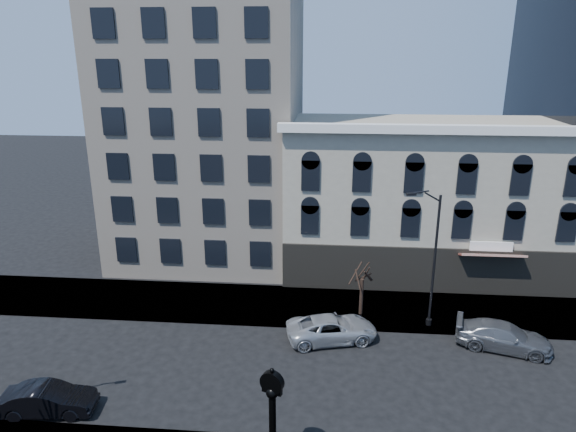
{
  "coord_description": "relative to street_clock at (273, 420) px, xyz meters",
  "views": [
    {
      "loc": [
        4.45,
        -24.47,
        17.23
      ],
      "look_at": [
        2.0,
        4.0,
        8.0
      ],
      "focal_mm": 32.0,
      "sensor_mm": 36.0,
      "label": 1
    }
  ],
  "objects": [
    {
      "name": "street_lamp_far",
      "position": [
        8.18,
        12.34,
        4.91
      ],
      "size": [
        2.36,
        0.88,
        9.33
      ],
      "rotation": [
        0.0,
        0.0,
        3.41
      ],
      "color": "black",
      "rests_on": "sidewalk_far"
    },
    {
      "name": "car_far_b",
      "position": [
        12.85,
        10.25,
        -1.44
      ],
      "size": [
        5.94,
        3.61,
        1.61
      ],
      "primitive_type": "imported",
      "rotation": [
        0.0,
        0.0,
        1.31
      ],
      "color": "#595B60",
      "rests_on": "ground"
    },
    {
      "name": "ground",
      "position": [
        -2.24,
        6.52,
        -2.25
      ],
      "size": [
        160.0,
        160.0,
        0.0
      ],
      "primitive_type": "plane",
      "color": "black",
      "rests_on": "ground"
    },
    {
      "name": "sidewalk_far",
      "position": [
        -2.24,
        14.52,
        -2.19
      ],
      "size": [
        160.0,
        6.0,
        0.12
      ],
      "primitive_type": "cube",
      "color": "gray",
      "rests_on": "ground"
    },
    {
      "name": "car_far_a",
      "position": [
        2.51,
        10.34,
        -1.47
      ],
      "size": [
        6.07,
        3.87,
        1.56
      ],
      "primitive_type": "imported",
      "rotation": [
        0.0,
        0.0,
        1.82
      ],
      "color": "#A5A8AD",
      "rests_on": "ground"
    },
    {
      "name": "victorian_row",
      "position": [
        9.76,
        22.42,
        3.75
      ],
      "size": [
        22.6,
        11.19,
        12.5
      ],
      "color": "#A9A08B",
      "rests_on": "ground"
    },
    {
      "name": "bare_tree_far",
      "position": [
        4.46,
        13.65,
        0.97
      ],
      "size": [
        2.4,
        2.4,
        4.13
      ],
      "color": "black",
      "rests_on": "sidewalk_far"
    },
    {
      "name": "street_clock",
      "position": [
        0.0,
        0.0,
        0.0
      ],
      "size": [
        1.07,
        1.07,
        4.71
      ],
      "rotation": [
        0.0,
        0.0,
        -0.35
      ],
      "color": "black",
      "rests_on": "sidewalk_near"
    },
    {
      "name": "cream_tower",
      "position": [
        -8.36,
        25.41,
        17.07
      ],
      "size": [
        15.9,
        15.4,
        42.5
      ],
      "color": "beige",
      "rests_on": "ground"
    },
    {
      "name": "car_near_b",
      "position": [
        -11.48,
        2.32,
        -1.49
      ],
      "size": [
        4.74,
        2.13,
        1.51
      ],
      "primitive_type": "imported",
      "rotation": [
        0.0,
        0.0,
        1.69
      ],
      "color": "black",
      "rests_on": "ground"
    }
  ]
}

